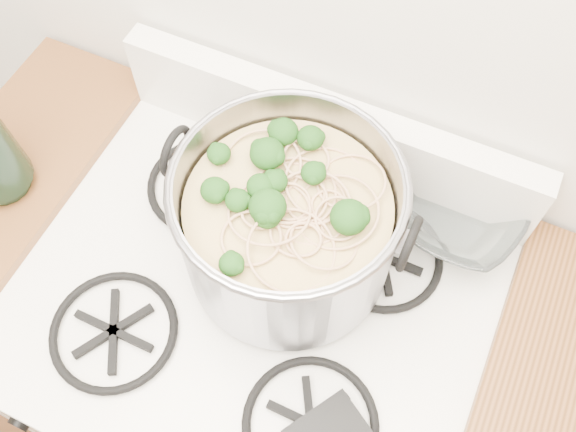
{
  "coord_description": "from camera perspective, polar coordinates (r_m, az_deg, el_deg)",
  "views": [
    {
      "loc": [
        0.22,
        0.93,
        1.88
      ],
      "look_at": [
        0.03,
        1.35,
        1.06
      ],
      "focal_mm": 40.0,
      "sensor_mm": 36.0,
      "label": 1
    }
  ],
  "objects": [
    {
      "name": "gas_range",
      "position": [
        1.5,
        -2.36,
        -13.86
      ],
      "size": [
        0.76,
        0.66,
        0.92
      ],
      "color": "white",
      "rests_on": "ground"
    },
    {
      "name": "counter_left",
      "position": [
        1.63,
        -18.54,
        -5.64
      ],
      "size": [
        0.25,
        0.65,
        0.92
      ],
      "color": "silver",
      "rests_on": "ground"
    },
    {
      "name": "stock_pot",
      "position": [
        0.97,
        -0.0,
        -0.77
      ],
      "size": [
        0.37,
        0.34,
        0.23
      ],
      "color": "gray",
      "rests_on": "gas_range"
    },
    {
      "name": "glass_bowl",
      "position": [
        1.13,
        14.41,
        0.59
      ],
      "size": [
        0.11,
        0.11,
        0.02
      ],
      "primitive_type": "imported",
      "rotation": [
        0.0,
        0.0,
        -0.16
      ],
      "color": "white",
      "rests_on": "gas_range"
    }
  ]
}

